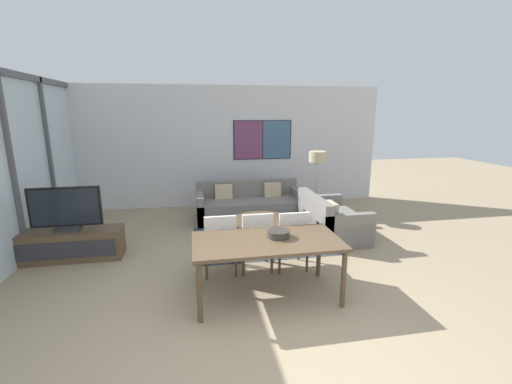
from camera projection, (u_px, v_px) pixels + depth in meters
name	position (u px, v px, depth m)	size (l,w,h in m)	color
ground_plane	(281.00, 355.00, 3.19)	(24.00, 24.00, 0.00)	#9E896B
wall_back	(225.00, 147.00, 8.07)	(7.62, 0.09, 2.80)	silver
window_wall_left	(9.00, 161.00, 4.85)	(0.07, 5.43, 2.80)	silver
area_rug	(262.00, 240.00, 6.03)	(2.36, 1.71, 0.01)	#333D4C
tv_console	(70.00, 245.00, 5.23)	(1.53, 0.46, 0.46)	brown
television	(66.00, 209.00, 5.10)	(1.02, 0.20, 0.67)	#2D2D33
sofa_main	(249.00, 206.00, 7.25)	(2.20, 0.89, 0.76)	slate
sofa_side	(329.00, 222.00, 6.20)	(0.89, 1.43, 0.76)	slate
coffee_table	(262.00, 225.00, 5.96)	(1.06, 1.06, 0.38)	brown
dining_table	(267.00, 245.00, 4.06)	(1.75, 0.90, 0.74)	brown
dining_chair_left	(220.00, 240.00, 4.68)	(0.46, 0.46, 0.88)	beige
dining_chair_centre	(256.00, 238.00, 4.77)	(0.46, 0.46, 0.88)	beige
dining_chair_right	(291.00, 236.00, 4.83)	(0.46, 0.46, 0.88)	beige
fruit_bowl	(279.00, 233.00, 4.11)	(0.27, 0.27, 0.09)	#332D28
floor_lamp	(317.00, 161.00, 7.15)	(0.36, 0.36, 1.41)	#2D2D33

